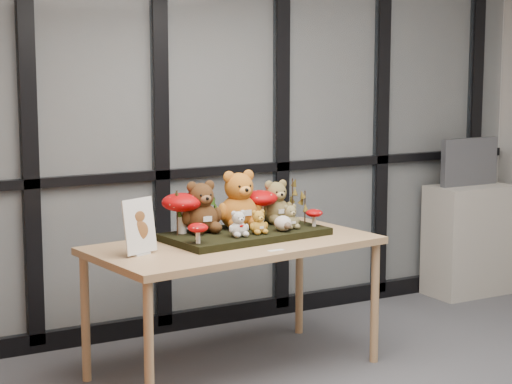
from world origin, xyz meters
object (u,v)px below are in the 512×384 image
mushroom_back_right (260,206)px  bear_pooh_yellow (239,196)px  bear_tan_back (276,199)px  sign_holder (140,229)px  mushroom_front_right (314,217)px  monitor (469,162)px  plush_cream_hedgehog (283,223)px  cabinet (468,240)px  bear_beige_small (290,215)px  bear_brown_medium (201,204)px  bear_small_yellow (258,220)px  display_table (234,253)px  mushroom_back_left (182,211)px  bear_white_bow (238,222)px  diorama_tray (245,234)px  mushroom_front_left (198,232)px

mushroom_back_right → bear_pooh_yellow: bearing=-172.0°
bear_tan_back → sign_holder: (-1.00, -0.28, -0.04)m
mushroom_front_right → monitor: 1.96m
plush_cream_hedgehog → cabinet: 2.23m
bear_beige_small → plush_cream_hedgehog: 0.09m
bear_brown_medium → cabinet: bear_brown_medium is taller
mushroom_back_right → bear_beige_small: bearing=-64.1°
bear_beige_small → monitor: (2.00, 0.69, 0.13)m
bear_small_yellow → cabinet: bear_small_yellow is taller
bear_small_yellow → mushroom_back_right: bearing=51.3°
display_table → plush_cream_hedgehog: (0.30, -0.04, 0.16)m
mushroom_back_left → cabinet: (2.61, 0.49, -0.52)m
plush_cream_hedgehog → bear_white_bow: bearing=175.9°
mushroom_front_right → diorama_tray: bearing=170.4°
bear_pooh_yellow → cabinet: (2.25, 0.50, -0.58)m
bear_brown_medium → plush_cream_hedgehog: (0.43, -0.20, -0.11)m
bear_tan_back → bear_brown_medium: bearing=179.5°
bear_tan_back → bear_beige_small: bearing=-104.8°
bear_beige_small → plush_cream_hedgehog: size_ratio=1.59×
bear_small_yellow → bear_white_bow: (-0.14, -0.02, 0.01)m
display_table → bear_brown_medium: bearing=120.5°
mushroom_front_right → cabinet: size_ratio=0.14×
mushroom_front_left → mushroom_front_right: 0.83m
display_table → mushroom_front_right: bearing=-6.5°
display_table → plush_cream_hedgehog: size_ratio=17.18×
bear_beige_small → sign_holder: sign_holder is taller
bear_pooh_yellow → mushroom_back_right: size_ratio=1.63×
mushroom_front_left → display_table: bearing=21.9°
bear_beige_small → mushroom_front_right: 0.17m
mushroom_front_right → cabinet: 2.00m
bear_small_yellow → monitor: bearing=11.2°
sign_holder → cabinet: sign_holder is taller
bear_small_yellow → mushroom_back_right: 0.28m
bear_pooh_yellow → bear_white_bow: size_ratio=2.30×
bear_small_yellow → diorama_tray: bearing=94.9°
bear_tan_back → plush_cream_hedgehog: bearing=-118.6°
cabinet → mushroom_front_left: bearing=-163.4°
bear_tan_back → mushroom_front_right: size_ratio=2.53×
diorama_tray → monitor: monitor is taller
bear_pooh_yellow → bear_white_bow: 0.28m
mushroom_front_right → bear_tan_back: bearing=121.1°
bear_tan_back → mushroom_back_right: 0.13m
cabinet → monitor: size_ratio=1.65×
mushroom_front_left → mushroom_front_right: mushroom_front_left is taller
bear_pooh_yellow → bear_small_yellow: bearing=-93.3°
bear_tan_back → monitor: (1.97, 0.47, 0.07)m
plush_cream_hedgehog → bear_tan_back: bearing=61.4°
diorama_tray → mushroom_back_left: mushroom_back_left is taller
bear_small_yellow → mushroom_front_right: size_ratio=1.36×
plush_cream_hedgehog → sign_holder: size_ratio=0.33×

